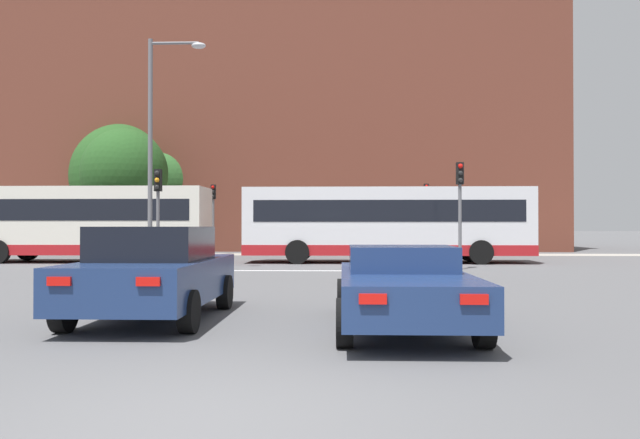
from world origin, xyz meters
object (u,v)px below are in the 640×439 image
traffic_light_near_right (460,197)px  traffic_light_far_left (213,207)px  pedestrian_walking_east (458,235)px  car_saloon_left (154,272)px  traffic_light_near_left (158,201)px  bus_crossing_trailing (87,222)px  car_roadster_right (402,286)px  pedestrian_waiting (503,235)px  street_lamp_junction (159,131)px  bus_crossing_lead (387,223)px  traffic_light_far_right (426,207)px

traffic_light_near_right → traffic_light_far_left: bearing=135.1°
traffic_light_near_right → pedestrian_walking_east: (2.15, 12.13, -1.57)m
car_saloon_left → traffic_light_near_left: bearing=106.7°
bus_crossing_trailing → traffic_light_far_left: (4.05, 7.23, 0.87)m
bus_crossing_trailing → car_roadster_right: bearing=-145.0°
pedestrian_waiting → pedestrian_walking_east: (-2.29, 0.80, -0.02)m
traffic_light_near_left → car_roadster_right: bearing=-59.3°
bus_crossing_trailing → traffic_light_near_left: 6.33m
bus_crossing_trailing → street_lamp_junction: (4.68, -5.08, 3.16)m
bus_crossing_lead → bus_crossing_trailing: bus_crossing_trailing is taller
bus_crossing_trailing → traffic_light_near_left: bearing=-134.9°
car_saloon_left → traffic_light_near_left: 12.60m
car_saloon_left → pedestrian_walking_east: 26.28m
traffic_light_far_right → street_lamp_junction: size_ratio=0.47×
car_saloon_left → pedestrian_walking_east: size_ratio=2.47×
traffic_light_near_right → bus_crossing_lead: bearing=119.4°
street_lamp_junction → pedestrian_waiting: size_ratio=4.50×
car_saloon_left → traffic_light_far_right: size_ratio=1.14×
bus_crossing_lead → street_lamp_junction: street_lamp_junction is taller
street_lamp_junction → traffic_light_near_right: bearing=5.3°
car_roadster_right → pedestrian_waiting: bearing=72.2°
traffic_light_near_right → pedestrian_waiting: size_ratio=2.13×
traffic_light_far_left → traffic_light_far_right: (11.67, 0.01, 0.01)m
street_lamp_junction → traffic_light_near_left: bearing=109.1°
car_roadster_right → bus_crossing_lead: bearing=86.5°
traffic_light_near_right → traffic_light_far_left: (-11.36, 11.31, -0.01)m
bus_crossing_lead → car_roadster_right: bearing=176.7°
car_roadster_right → traffic_light_far_left: traffic_light_far_left is taller
car_saloon_left → pedestrian_waiting: 26.48m
traffic_light_near_right → pedestrian_walking_east: bearing=79.9°
car_saloon_left → pedestrian_walking_east: bearing=68.9°
car_roadster_right → bus_crossing_trailing: bearing=124.8°
pedestrian_waiting → traffic_light_far_right: bearing=-86.9°
bus_crossing_lead → pedestrian_waiting: size_ratio=6.69×
traffic_light_near_left → traffic_light_far_right: traffic_light_far_right is taller
traffic_light_far_right → pedestrian_waiting: traffic_light_far_right is taller
bus_crossing_lead → traffic_light_far_right: (2.66, 7.14, 0.90)m
car_saloon_left → traffic_light_near_left: (-3.52, 11.98, 1.68)m
bus_crossing_trailing → street_lamp_junction: size_ratio=1.28×
bus_crossing_trailing → traffic_light_far_left: bearing=-29.2°
traffic_light_far_left → bus_crossing_trailing: bearing=-119.2°
car_roadster_right → traffic_light_far_right: size_ratio=1.24×
traffic_light_far_right → pedestrian_walking_east: traffic_light_far_right is taller
traffic_light_near_left → street_lamp_junction: 2.53m
traffic_light_near_right → pedestrian_walking_east: traffic_light_near_right is taller
traffic_light_far_left → traffic_light_near_left: bearing=-88.0°
traffic_light_far_right → street_lamp_junction: (-11.04, -12.32, 2.29)m
car_saloon_left → traffic_light_far_right: bearing=72.2°
bus_crossing_trailing → pedestrian_waiting: bearing=-69.9°
street_lamp_junction → pedestrian_walking_east: (12.88, 13.13, -3.85)m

